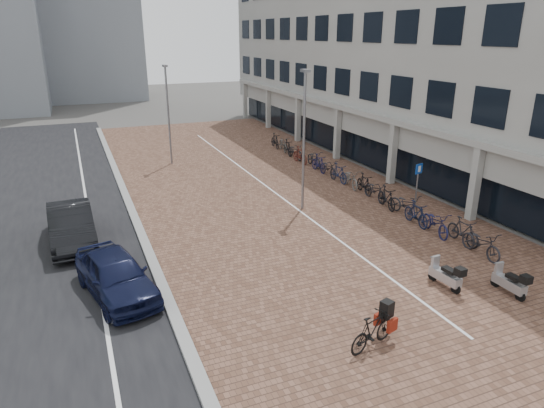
# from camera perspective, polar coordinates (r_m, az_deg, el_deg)

# --- Properties ---
(ground) EXTENTS (140.00, 140.00, 0.00)m
(ground) POSITION_cam_1_polar(r_m,az_deg,el_deg) (15.46, 8.75, -11.51)
(ground) COLOR #474442
(ground) RESTS_ON ground
(plaza_brick) EXTENTS (14.50, 42.00, 0.04)m
(plaza_brick) POSITION_cam_1_polar(r_m,az_deg,el_deg) (26.15, -1.01, 1.98)
(plaza_brick) COLOR brown
(plaza_brick) RESTS_ON ground
(street_asphalt) EXTENTS (8.00, 50.00, 0.03)m
(street_asphalt) POSITION_cam_1_polar(r_m,az_deg,el_deg) (24.57, -25.60, -1.22)
(street_asphalt) COLOR black
(street_asphalt) RESTS_ON ground
(curb) EXTENTS (0.35, 42.00, 0.14)m
(curb) POSITION_cam_1_polar(r_m,az_deg,el_deg) (24.56, -16.59, 0.10)
(curb) COLOR gray
(curb) RESTS_ON ground
(lane_line) EXTENTS (0.12, 44.00, 0.00)m
(lane_line) POSITION_cam_1_polar(r_m,az_deg,el_deg) (24.49, -20.98, -0.58)
(lane_line) COLOR white
(lane_line) RESTS_ON street_asphalt
(parking_line) EXTENTS (0.10, 30.00, 0.00)m
(parking_line) POSITION_cam_1_polar(r_m,az_deg,el_deg) (26.21, -0.60, 2.08)
(parking_line) COLOR white
(parking_line) RESTS_ON plaza_brick
(office_building) EXTENTS (8.40, 40.00, 15.00)m
(office_building) POSITION_cam_1_polar(r_m,az_deg,el_deg) (33.82, 14.81, 19.88)
(office_building) COLOR #989893
(office_building) RESTS_ON ground
(car_navy) EXTENTS (2.64, 4.52, 1.45)m
(car_navy) POSITION_cam_1_polar(r_m,az_deg,el_deg) (16.14, -18.01, -7.97)
(car_navy) COLOR black
(car_navy) RESTS_ON ground
(car_dark) EXTENTS (1.79, 4.69, 1.53)m
(car_dark) POSITION_cam_1_polar(r_m,az_deg,el_deg) (20.62, -22.65, -2.33)
(car_dark) COLOR black
(car_dark) RESTS_ON ground
(hero_bike) EXTENTS (1.75, 0.96, 1.19)m
(hero_bike) POSITION_cam_1_polar(r_m,az_deg,el_deg) (13.40, 11.80, -14.41)
(hero_bike) COLOR black
(hero_bike) RESTS_ON ground
(scooter_front) EXTENTS (0.55, 1.42, 0.95)m
(scooter_front) POSITION_cam_1_polar(r_m,az_deg,el_deg) (16.91, 19.82, -7.81)
(scooter_front) COLOR #AFAFB4
(scooter_front) RESTS_ON ground
(scooter_back) EXTENTS (0.44, 1.37, 0.94)m
(scooter_back) POSITION_cam_1_polar(r_m,az_deg,el_deg) (17.28, 26.27, -8.18)
(scooter_back) COLOR #AEAFB4
(scooter_back) RESTS_ON ground
(parking_sign) EXTENTS (0.46, 0.16, 2.24)m
(parking_sign) POSITION_cam_1_polar(r_m,az_deg,el_deg) (23.46, 16.85, 2.79)
(parking_sign) COLOR slate
(parking_sign) RESTS_ON ground
(lamp_near) EXTENTS (0.12, 0.12, 6.37)m
(lamp_near) POSITION_cam_1_polar(r_m,az_deg,el_deg) (22.14, 3.77, 7.20)
(lamp_near) COLOR slate
(lamp_near) RESTS_ON ground
(lamp_far) EXTENTS (0.12, 0.12, 6.06)m
(lamp_far) POSITION_cam_1_polar(r_m,az_deg,el_deg) (30.98, -12.14, 10.08)
(lamp_far) COLOR gray
(lamp_far) RESTS_ON ground
(bike_row) EXTENTS (1.28, 21.45, 1.05)m
(bike_row) POSITION_cam_1_polar(r_m,az_deg,el_deg) (26.71, 8.76, 3.27)
(bike_row) COLOR black
(bike_row) RESTS_ON ground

